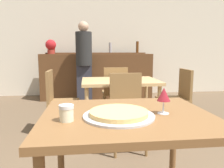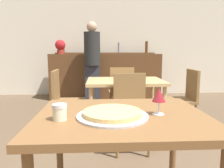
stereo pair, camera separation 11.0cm
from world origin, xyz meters
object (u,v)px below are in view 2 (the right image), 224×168
at_px(wine_glass, 159,96).
at_px(potted_plant, 60,46).
at_px(chair_far_side_left, 64,97).
at_px(person_standing, 92,60).
at_px(chair_far_side_right, 185,96).
at_px(pizza_tray, 112,114).
at_px(chair_far_side_front, 130,106).
at_px(cheese_shaker, 60,112).
at_px(chair_far_side_back, 121,89).

xyz_separation_m(wine_glass, potted_plant, (-1.27, 3.95, 0.38)).
height_order(chair_far_side_left, person_standing, person_standing).
height_order(person_standing, potted_plant, person_standing).
height_order(chair_far_side_right, wine_glass, wine_glass).
bearing_deg(chair_far_side_right, pizza_tray, -32.62).
xyz_separation_m(chair_far_side_front, pizza_tray, (-0.28, -1.22, 0.27)).
bearing_deg(potted_plant, chair_far_side_left, -79.45).
distance_m(chair_far_side_left, person_standing, 1.78).
bearing_deg(potted_plant, chair_far_side_right, -46.33).
xyz_separation_m(cheese_shaker, wine_glass, (0.57, 0.08, 0.07)).
xyz_separation_m(chair_far_side_left, person_standing, (0.34, 1.69, 0.44)).
relative_size(chair_far_side_left, cheese_shaker, 9.78).
bearing_deg(person_standing, pizza_tray, -86.11).
bearing_deg(chair_far_side_front, wine_glass, -90.02).
xyz_separation_m(chair_far_side_front, chair_far_side_back, (-0.00, 1.09, 0.00)).
relative_size(chair_far_side_front, chair_far_side_right, 1.00).
relative_size(chair_far_side_left, potted_plant, 2.67).
relative_size(chair_far_side_front, pizza_tray, 2.11).
relative_size(chair_far_side_left, chair_far_side_right, 1.00).
relative_size(chair_far_side_front, chair_far_side_back, 1.00).
height_order(wine_glass, potted_plant, potted_plant).
bearing_deg(chair_far_side_right, person_standing, -141.07).
distance_m(wine_glass, potted_plant, 4.17).
bearing_deg(potted_plant, pizza_tray, -76.06).
distance_m(chair_far_side_back, pizza_tray, 2.34).
bearing_deg(chair_far_side_back, chair_far_side_front, 90.00).
height_order(cheese_shaker, potted_plant, potted_plant).
bearing_deg(chair_far_side_left, potted_plant, 10.55).
bearing_deg(chair_far_side_left, chair_far_side_right, -90.00).
xyz_separation_m(chair_far_side_back, person_standing, (-0.51, 1.14, 0.44)).
height_order(pizza_tray, wine_glass, wine_glass).
xyz_separation_m(chair_far_side_right, person_standing, (-1.37, 1.69, 0.44)).
bearing_deg(wine_glass, cheese_shaker, -172.40).
xyz_separation_m(chair_far_side_front, person_standing, (-0.51, 2.24, 0.44)).
bearing_deg(wine_glass, person_standing, 98.50).
bearing_deg(chair_far_side_back, pizza_tray, 83.17).
relative_size(person_standing, potted_plant, 5.30).
bearing_deg(chair_far_side_back, chair_far_side_left, 32.62).
bearing_deg(person_standing, chair_far_side_right, -51.07).
xyz_separation_m(chair_far_side_left, potted_plant, (-0.41, 2.22, 0.74)).
xyz_separation_m(chair_far_side_front, wine_glass, (-0.00, -1.19, 0.36)).
bearing_deg(cheese_shaker, chair_far_side_right, 51.80).
relative_size(cheese_shaker, person_standing, 0.05).
bearing_deg(chair_far_side_front, person_standing, 102.90).
height_order(chair_far_side_front, potted_plant, potted_plant).
xyz_separation_m(cheese_shaker, person_standing, (0.06, 3.50, 0.14)).
relative_size(pizza_tray, wine_glass, 2.60).
distance_m(chair_far_side_right, wine_glass, 1.97).
relative_size(cheese_shaker, wine_glass, 0.56).
distance_m(chair_far_side_left, cheese_shaker, 1.85).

